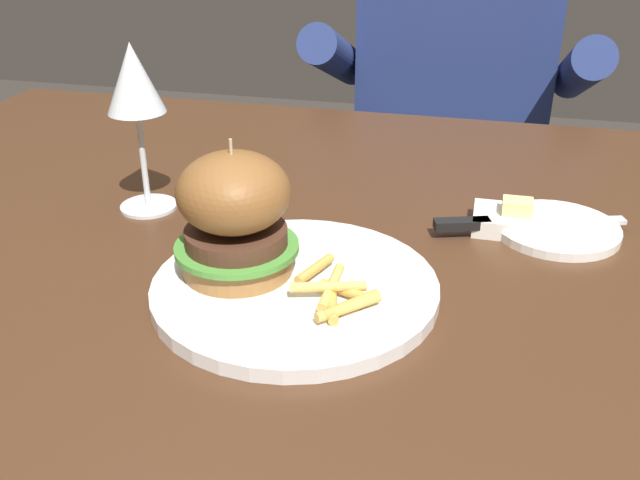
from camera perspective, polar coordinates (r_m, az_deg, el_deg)
The scene contains 9 objects.
dining_table at distance 0.79m, azimuth 0.12°, elevation -5.54°, with size 1.32×0.95×0.74m.
main_plate at distance 0.66m, azimuth -2.30°, elevation -3.82°, with size 0.27×0.27×0.01m, color white.
burger_sandwich at distance 0.65m, azimuth -6.83°, elevation 2.06°, with size 0.12×0.12×0.13m.
fries_pile at distance 0.63m, azimuth 1.21°, elevation -4.19°, with size 0.08×0.11×0.02m.
wine_glass at distance 0.81m, azimuth -14.63°, elevation 11.82°, with size 0.07×0.07×0.19m.
bread_plate at distance 0.82m, azimuth 18.37°, elevation 0.86°, with size 0.14×0.14×0.01m, color white.
table_knife at distance 0.79m, azimuth 15.11°, elevation 1.31°, with size 0.20×0.08×0.01m.
butter_dish at distance 0.81m, azimuth 15.38°, elevation 1.54°, with size 0.09×0.06×0.04m.
diner_person at distance 1.50m, azimuth 10.18°, elevation 6.28°, with size 0.51×0.36×1.18m.
Camera 1 is at (0.16, -0.65, 1.09)m, focal length 40.00 mm.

